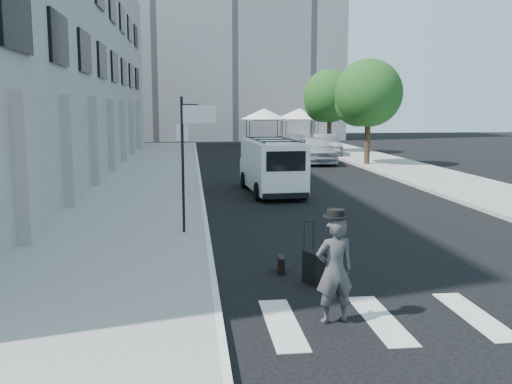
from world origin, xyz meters
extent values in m
plane|color=black|center=(0.00, 0.00, 0.00)|extent=(120.00, 120.00, 0.00)
cube|color=gray|center=(-4.25, 16.00, 0.07)|extent=(4.50, 48.00, 0.15)
cube|color=gray|center=(9.00, 20.00, 0.07)|extent=(4.00, 56.00, 0.15)
cube|color=gray|center=(-11.50, 18.00, 6.00)|extent=(10.00, 44.00, 12.00)
cube|color=slate|center=(2.00, 50.00, 12.50)|extent=(22.00, 12.00, 25.00)
cylinder|color=black|center=(-2.60, 3.20, 1.90)|extent=(0.07, 0.07, 3.50)
cube|color=white|center=(-2.60, 3.22, 2.75)|extent=(0.30, 0.03, 0.42)
cube|color=white|center=(-2.15, 3.20, 3.20)|extent=(0.85, 0.06, 0.45)
cylinder|color=black|center=(7.60, 20.00, 1.40)|extent=(0.32, 0.32, 2.80)
sphere|color=#1F4516|center=(7.60, 20.00, 4.13)|extent=(3.80, 3.80, 3.80)
sphere|color=#1F4516|center=(7.20, 20.60, 3.56)|extent=(2.66, 2.66, 2.66)
cylinder|color=black|center=(7.60, 29.00, 1.40)|extent=(0.32, 0.32, 2.80)
sphere|color=#1F4516|center=(7.60, 29.00, 4.13)|extent=(3.80, 3.80, 3.80)
sphere|color=#1F4516|center=(7.20, 29.60, 3.56)|extent=(2.66, 2.66, 2.66)
cylinder|color=black|center=(2.60, 36.60, 1.10)|extent=(0.06, 0.06, 2.20)
cylinder|color=black|center=(5.40, 36.60, 1.10)|extent=(0.06, 0.06, 2.20)
cylinder|color=black|center=(2.60, 39.40, 1.10)|extent=(0.06, 0.06, 2.20)
cylinder|color=black|center=(5.40, 39.40, 1.10)|extent=(0.06, 0.06, 2.20)
cube|color=white|center=(4.00, 38.00, 2.25)|extent=(3.00, 3.00, 0.12)
cone|color=white|center=(4.00, 38.00, 2.75)|extent=(4.00, 4.00, 0.90)
cylinder|color=black|center=(5.80, 37.10, 1.10)|extent=(0.06, 0.06, 2.20)
cylinder|color=black|center=(8.60, 37.10, 1.10)|extent=(0.06, 0.06, 2.20)
cylinder|color=black|center=(5.80, 39.90, 1.10)|extent=(0.06, 0.06, 2.20)
cylinder|color=black|center=(8.60, 39.90, 1.10)|extent=(0.06, 0.06, 2.20)
cube|color=white|center=(7.20, 38.50, 2.25)|extent=(3.00, 3.00, 0.12)
cone|color=white|center=(7.20, 38.50, 2.75)|extent=(4.00, 4.00, 0.90)
imported|color=#3C3C3F|center=(-0.17, -3.00, 0.85)|extent=(0.68, 0.50, 1.71)
cube|color=black|center=(-0.58, -0.21, 0.17)|extent=(0.16, 0.45, 0.34)
cube|color=black|center=(-0.05, -1.02, 0.32)|extent=(0.43, 0.51, 0.64)
cylinder|color=black|center=(-0.24, -0.88, 0.91)|extent=(0.02, 0.02, 0.60)
cylinder|color=black|center=(-0.04, -0.79, 0.91)|extent=(0.02, 0.02, 0.60)
cube|color=black|center=(-0.14, -0.84, 1.21)|extent=(0.23, 0.13, 0.03)
cube|color=white|center=(0.78, 10.50, 1.13)|extent=(2.05, 4.86, 1.85)
cube|color=white|center=(0.62, 13.09, 0.66)|extent=(1.72, 0.89, 0.97)
cube|color=black|center=(0.92, 8.14, 1.50)|extent=(1.41, 0.16, 0.71)
cylinder|color=black|center=(-0.16, 12.12, 0.33)|extent=(0.29, 0.68, 0.67)
cylinder|color=black|center=(1.51, 12.22, 0.33)|extent=(0.29, 0.68, 0.67)
cylinder|color=black|center=(0.04, 8.86, 0.33)|extent=(0.29, 0.68, 0.67)
cylinder|color=black|center=(1.71, 8.96, 0.33)|extent=(0.29, 0.68, 0.67)
imported|color=#B1B6BA|center=(5.00, 21.92, 0.83)|extent=(1.96, 4.85, 1.65)
imported|color=#4C4F53|center=(6.80, 26.88, 0.74)|extent=(1.75, 4.57, 1.49)
imported|color=gray|center=(5.24, 29.06, 0.68)|extent=(2.17, 4.79, 1.36)
camera|label=1|loc=(-2.40, -11.49, 3.41)|focal=40.00mm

